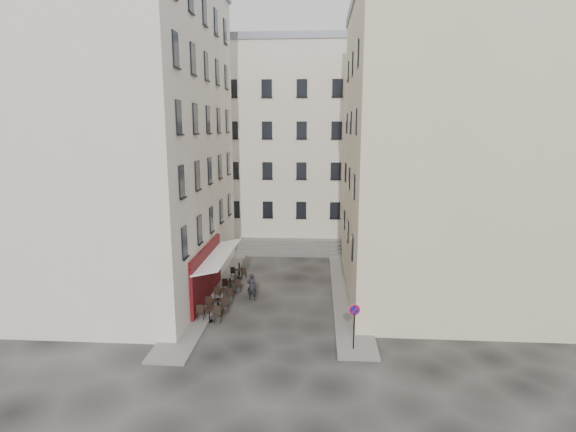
# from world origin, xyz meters

# --- Properties ---
(ground) EXTENTS (90.00, 90.00, 0.00)m
(ground) POSITION_xyz_m (0.00, 0.00, 0.00)
(ground) COLOR black
(ground) RESTS_ON ground
(sidewalk_left) EXTENTS (2.00, 22.00, 0.12)m
(sidewalk_left) POSITION_xyz_m (-4.50, 4.00, 0.06)
(sidewalk_left) COLOR slate
(sidewalk_left) RESTS_ON ground
(sidewalk_right) EXTENTS (2.00, 18.00, 0.12)m
(sidewalk_right) POSITION_xyz_m (4.50, 3.00, 0.06)
(sidewalk_right) COLOR slate
(sidewalk_right) RESTS_ON ground
(building_left) EXTENTS (12.20, 16.20, 20.60)m
(building_left) POSITION_xyz_m (-10.50, 3.00, 10.31)
(building_left) COLOR beige
(building_left) RESTS_ON ground
(building_right) EXTENTS (12.20, 14.20, 18.60)m
(building_right) POSITION_xyz_m (10.50, 3.50, 9.31)
(building_right) COLOR beige
(building_right) RESTS_ON ground
(building_back) EXTENTS (18.20, 10.20, 18.60)m
(building_back) POSITION_xyz_m (-1.00, 19.00, 9.31)
(building_back) COLOR beige
(building_back) RESTS_ON ground
(cafe_storefront) EXTENTS (1.74, 7.30, 3.50)m
(cafe_storefront) POSITION_xyz_m (-4.32, 1.00, 1.88)
(cafe_storefront) COLOR #4A0A0B
(cafe_storefront) RESTS_ON ground
(stone_steps) EXTENTS (9.00, 3.15, 0.80)m
(stone_steps) POSITION_xyz_m (0.00, 12.57, 0.40)
(stone_steps) COLOR #63615E
(stone_steps) RESTS_ON ground
(bollard_near) EXTENTS (0.12, 0.12, 0.98)m
(bollard_near) POSITION_xyz_m (-3.25, -1.00, 0.53)
(bollard_near) COLOR black
(bollard_near) RESTS_ON ground
(bollard_mid) EXTENTS (0.12, 0.12, 0.98)m
(bollard_mid) POSITION_xyz_m (-3.25, 2.50, 0.53)
(bollard_mid) COLOR black
(bollard_mid) RESTS_ON ground
(bollard_far) EXTENTS (0.12, 0.12, 0.98)m
(bollard_far) POSITION_xyz_m (-3.25, 6.00, 0.53)
(bollard_far) COLOR black
(bollard_far) RESTS_ON ground
(no_parking_sign) EXTENTS (0.55, 0.13, 2.40)m
(no_parking_sign) POSITION_xyz_m (4.30, -5.01, 1.70)
(no_parking_sign) COLOR black
(no_parking_sign) RESTS_ON ground
(bistro_table_a) EXTENTS (1.42, 0.67, 1.00)m
(bistro_table_a) POSITION_xyz_m (-3.50, -2.16, 0.51)
(bistro_table_a) COLOR black
(bistro_table_a) RESTS_ON ground
(bistro_table_b) EXTENTS (1.37, 0.64, 0.96)m
(bistro_table_b) POSITION_xyz_m (-3.34, -0.80, 0.49)
(bistro_table_b) COLOR black
(bistro_table_b) RESTS_ON ground
(bistro_table_c) EXTENTS (1.23, 0.57, 0.86)m
(bistro_table_c) POSITION_xyz_m (-3.36, 1.07, 0.44)
(bistro_table_c) COLOR black
(bistro_table_c) RESTS_ON ground
(bistro_table_d) EXTENTS (1.25, 0.58, 0.88)m
(bistro_table_d) POSITION_xyz_m (-3.15, 2.63, 0.45)
(bistro_table_d) COLOR black
(bistro_table_d) RESTS_ON ground
(bistro_table_e) EXTENTS (1.15, 0.54, 0.81)m
(bistro_table_e) POSITION_xyz_m (-3.18, 5.34, 0.41)
(bistro_table_e) COLOR black
(bistro_table_e) RESTS_ON ground
(pedestrian) EXTENTS (0.66, 0.46, 1.73)m
(pedestrian) POSITION_xyz_m (-1.61, 1.30, 0.86)
(pedestrian) COLOR black
(pedestrian) RESTS_ON ground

